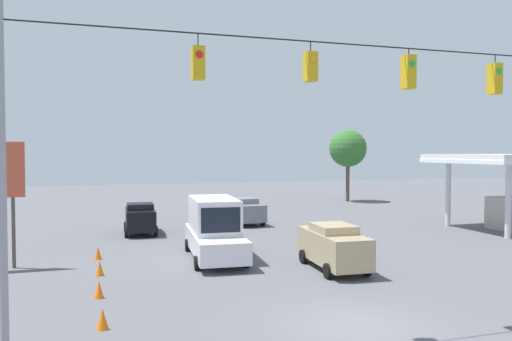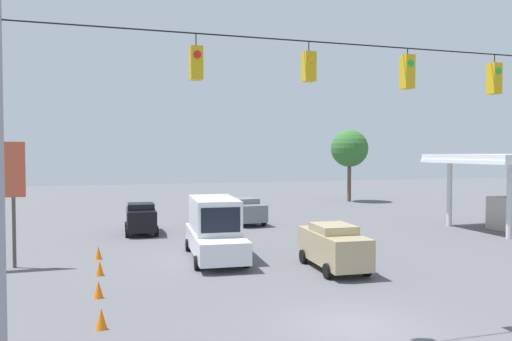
# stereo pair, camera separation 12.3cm
# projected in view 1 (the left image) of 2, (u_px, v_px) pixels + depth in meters

# --- Properties ---
(ground_plane) EXTENTS (140.00, 140.00, 0.00)m
(ground_plane) POSITION_uv_depth(u_px,v_px,m) (355.00, 326.00, 15.00)
(ground_plane) COLOR #56565B
(overhead_signal_span) EXTENTS (19.22, 0.38, 8.94)m
(overhead_signal_span) POSITION_uv_depth(u_px,v_px,m) (363.00, 136.00, 14.59)
(overhead_signal_span) COLOR #939399
(overhead_signal_span) RESTS_ON ground_plane
(sedan_tan_crossing_near) EXTENTS (2.16, 4.65, 2.02)m
(sedan_tan_crossing_near) POSITION_uv_depth(u_px,v_px,m) (333.00, 246.00, 22.26)
(sedan_tan_crossing_near) COLOR tan
(sedan_tan_crossing_near) RESTS_ON ground_plane
(sedan_grey_oncoming_deep) EXTENTS (2.46, 4.75, 1.89)m
(sedan_grey_oncoming_deep) POSITION_uv_depth(u_px,v_px,m) (243.00, 210.00, 36.49)
(sedan_grey_oncoming_deep) COLOR slate
(sedan_grey_oncoming_deep) RESTS_ON ground_plane
(box_truck_white_withflow_mid) EXTENTS (2.83, 6.86, 2.97)m
(box_truck_white_withflow_mid) POSITION_uv_depth(u_px,v_px,m) (214.00, 229.00, 24.62)
(box_truck_white_withflow_mid) COLOR silver
(box_truck_white_withflow_mid) RESTS_ON ground_plane
(sedan_black_withflow_far) EXTENTS (2.09, 4.02, 1.95)m
(sedan_black_withflow_far) POSITION_uv_depth(u_px,v_px,m) (140.00, 218.00, 31.99)
(sedan_black_withflow_far) COLOR black
(sedan_black_withflow_far) RESTS_ON ground_plane
(traffic_cone_nearest) EXTENTS (0.35, 0.35, 0.63)m
(traffic_cone_nearest) POSITION_uv_depth(u_px,v_px,m) (103.00, 319.00, 14.71)
(traffic_cone_nearest) COLOR orange
(traffic_cone_nearest) RESTS_ON ground_plane
(traffic_cone_second) EXTENTS (0.35, 0.35, 0.63)m
(traffic_cone_second) POSITION_uv_depth(u_px,v_px,m) (99.00, 289.00, 17.86)
(traffic_cone_second) COLOR orange
(traffic_cone_second) RESTS_ON ground_plane
(traffic_cone_third) EXTENTS (0.35, 0.35, 0.63)m
(traffic_cone_third) POSITION_uv_depth(u_px,v_px,m) (100.00, 268.00, 21.12)
(traffic_cone_third) COLOR orange
(traffic_cone_third) RESTS_ON ground_plane
(traffic_cone_fourth) EXTENTS (0.35, 0.35, 0.63)m
(traffic_cone_fourth) POSITION_uv_depth(u_px,v_px,m) (98.00, 253.00, 24.35)
(traffic_cone_fourth) COLOR orange
(traffic_cone_fourth) RESTS_ON ground_plane
(tree_horizon_left) EXTENTS (3.95, 3.95, 7.62)m
(tree_horizon_left) POSITION_uv_depth(u_px,v_px,m) (348.00, 149.00, 52.94)
(tree_horizon_left) COLOR brown
(tree_horizon_left) RESTS_ON ground_plane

